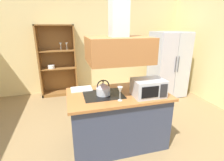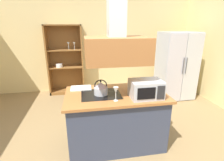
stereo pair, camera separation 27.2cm
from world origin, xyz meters
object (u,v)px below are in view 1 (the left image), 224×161
(refrigerator, at_px, (168,64))
(cutting_board, at_px, (81,89))
(dish_cabinet, at_px, (58,65))
(wine_glass_on_counter, at_px, (120,91))
(kettle, at_px, (103,89))
(microwave, at_px, (148,88))

(refrigerator, bearing_deg, cutting_board, -151.39)
(refrigerator, height_order, cutting_board, refrigerator)
(refrigerator, height_order, dish_cabinet, dish_cabinet)
(refrigerator, bearing_deg, wine_glass_on_counter, -136.17)
(refrigerator, distance_m, dish_cabinet, 3.07)
(dish_cabinet, height_order, cutting_board, dish_cabinet)
(kettle, relative_size, cutting_board, 0.70)
(kettle, bearing_deg, refrigerator, 37.23)
(wine_glass_on_counter, bearing_deg, refrigerator, 43.83)
(cutting_board, distance_m, microwave, 1.09)
(refrigerator, xyz_separation_m, dish_cabinet, (-2.95, 0.86, -0.02))
(dish_cabinet, distance_m, kettle, 2.65)
(cutting_board, bearing_deg, refrigerator, 28.61)
(dish_cabinet, height_order, kettle, dish_cabinet)
(cutting_board, height_order, wine_glass_on_counter, wine_glass_on_counter)
(refrigerator, relative_size, microwave, 3.83)
(cutting_board, bearing_deg, wine_glass_on_counter, -50.24)
(kettle, xyz_separation_m, cutting_board, (-0.30, 0.31, -0.09))
(refrigerator, relative_size, kettle, 7.41)
(kettle, height_order, microwave, microwave)
(dish_cabinet, xyz_separation_m, cutting_board, (0.43, -2.23, 0.05))
(wine_glass_on_counter, bearing_deg, microwave, 6.37)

